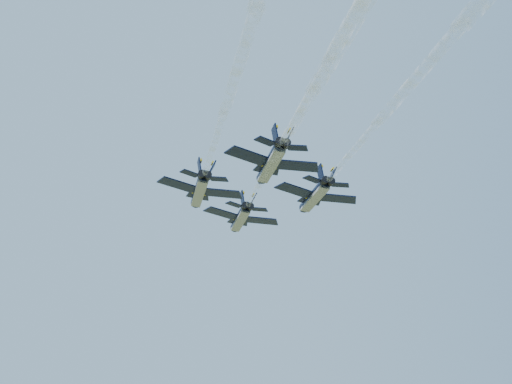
{
  "coord_description": "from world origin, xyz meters",
  "views": [
    {
      "loc": [
        -0.9,
        -93.67,
        57.09
      ],
      "look_at": [
        0.28,
        5.68,
        93.25
      ],
      "focal_mm": 45.0,
      "sensor_mm": 36.0,
      "label": 1
    }
  ],
  "objects_px": {
    "jet_left": "(200,191)",
    "jet_right": "(314,196)",
    "jet_lead": "(240,218)",
    "jet_slot": "(271,163)"
  },
  "relations": [
    {
      "from": "jet_lead",
      "to": "jet_slot",
      "type": "bearing_deg",
      "value": -89.72
    },
    {
      "from": "jet_left",
      "to": "jet_right",
      "type": "distance_m",
      "value": 18.71
    },
    {
      "from": "jet_left",
      "to": "jet_slot",
      "type": "distance_m",
      "value": 16.0
    },
    {
      "from": "jet_right",
      "to": "jet_slot",
      "type": "bearing_deg",
      "value": -128.44
    },
    {
      "from": "jet_left",
      "to": "jet_slot",
      "type": "xyz_separation_m",
      "value": [
        10.99,
        -11.63,
        0.0
      ]
    },
    {
      "from": "jet_lead",
      "to": "jet_left",
      "type": "xyz_separation_m",
      "value": [
        -6.35,
        -14.34,
        0.0
      ]
    },
    {
      "from": "jet_lead",
      "to": "jet_right",
      "type": "height_order",
      "value": "same"
    },
    {
      "from": "jet_left",
      "to": "jet_right",
      "type": "relative_size",
      "value": 1.0
    },
    {
      "from": "jet_lead",
      "to": "jet_right",
      "type": "bearing_deg",
      "value": -54.46
    },
    {
      "from": "jet_lead",
      "to": "jet_left",
      "type": "relative_size",
      "value": 1.0
    }
  ]
}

